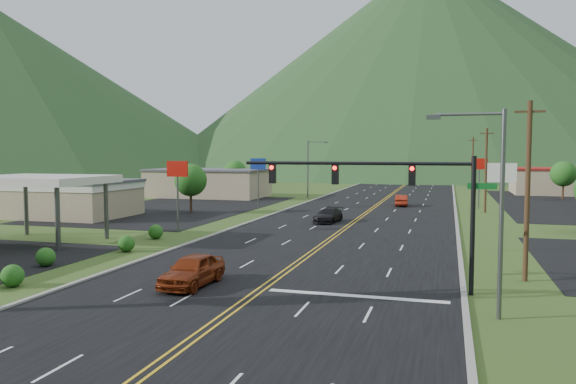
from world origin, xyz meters
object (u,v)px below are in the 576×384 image
(streetlight_west, at_px, (310,165))
(car_red_near, at_px, (192,271))
(gas_canopy, at_px, (39,181))
(streetlight_east, at_px, (494,199))
(car_red_far, at_px, (402,201))
(car_dark_mid, at_px, (328,216))
(traffic_signal, at_px, (392,188))

(streetlight_west, xyz_separation_m, car_red_near, (7.89, -58.28, -4.33))
(gas_canopy, bearing_deg, streetlight_east, -19.88)
(car_red_far, bearing_deg, car_red_near, 78.91)
(gas_canopy, bearing_deg, streetlight_west, 77.87)
(car_dark_mid, bearing_deg, streetlight_east, -59.41)
(car_red_near, bearing_deg, streetlight_west, 99.40)
(streetlight_east, bearing_deg, gas_canopy, 160.12)
(car_red_far, bearing_deg, streetlight_west, -35.45)
(gas_canopy, height_order, car_dark_mid, gas_canopy)
(gas_canopy, distance_m, car_dark_mid, 27.26)
(traffic_signal, distance_m, streetlight_east, 6.17)
(car_red_near, bearing_deg, gas_canopy, 152.25)
(car_dark_mid, relative_size, car_red_far, 1.10)
(car_dark_mid, distance_m, car_red_far, 20.67)
(gas_canopy, relative_size, car_red_near, 2.01)
(traffic_signal, bearing_deg, streetlight_east, -40.39)
(car_red_far, bearing_deg, gas_canopy, 53.82)
(traffic_signal, height_order, streetlight_west, streetlight_west)
(gas_canopy, xyz_separation_m, car_dark_mid, (19.53, 18.55, -4.16))
(traffic_signal, bearing_deg, car_dark_mid, 108.63)
(streetlight_east, relative_size, streetlight_west, 1.00)
(car_red_near, relative_size, car_dark_mid, 1.01)
(car_dark_mid, bearing_deg, traffic_signal, -64.86)
(car_red_near, height_order, car_dark_mid, car_red_near)
(streetlight_west, bearing_deg, car_red_far, -32.65)
(car_red_near, bearing_deg, streetlight_east, -4.86)
(streetlight_east, distance_m, car_red_far, 51.20)
(gas_canopy, bearing_deg, car_red_near, -29.45)
(streetlight_east, relative_size, car_dark_mid, 1.83)
(car_red_near, distance_m, car_red_far, 49.19)
(streetlight_east, height_order, car_dark_mid, streetlight_east)
(gas_canopy, bearing_deg, traffic_signal, -15.70)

